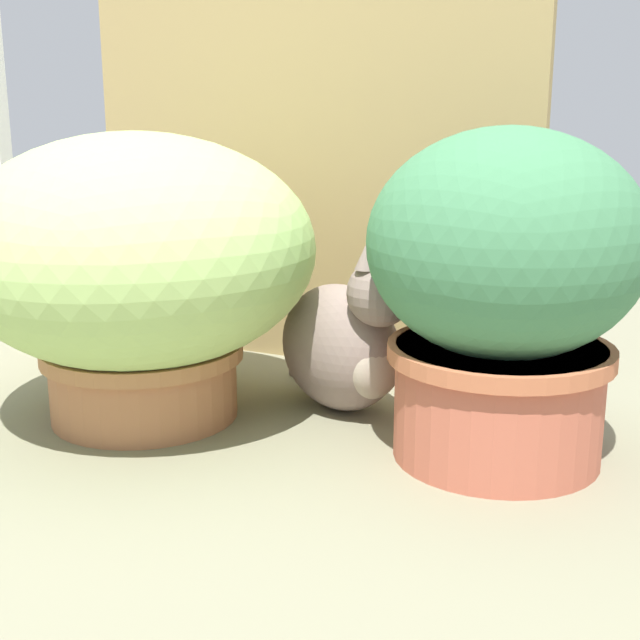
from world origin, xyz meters
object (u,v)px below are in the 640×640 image
at_px(grass_planter, 138,263).
at_px(leafy_planter, 504,285).
at_px(mushroom_ornament_red, 129,379).
at_px(cat, 346,343).

bearing_deg(grass_planter, leafy_planter, 7.62).
bearing_deg(leafy_planter, grass_planter, -172.38).
xyz_separation_m(grass_planter, mushroom_ornament_red, (0.06, -0.11, -0.16)).
relative_size(leafy_planter, cat, 1.45).
distance_m(grass_planter, mushroom_ornament_red, 0.20).
bearing_deg(cat, leafy_planter, -18.04).
height_order(cat, mushroom_ornament_red, cat).
bearing_deg(mushroom_ornament_red, grass_planter, 116.67).
xyz_separation_m(grass_planter, cat, (0.30, 0.17, -0.14)).
relative_size(grass_planter, cat, 1.74).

